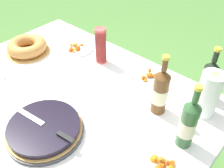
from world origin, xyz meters
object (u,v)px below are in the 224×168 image
(snack_plate_left, at_px, (148,76))
(paper_towel_roll, at_px, (208,94))
(snack_plate_near, at_px, (77,48))
(serving_knife, at_px, (48,127))
(bundt_cake, at_px, (27,47))
(berry_tart, at_px, (44,129))
(cider_bottle_green, at_px, (188,124))
(cider_bottle_amber, at_px, (160,92))
(cup_stack, at_px, (101,46))
(juice_bottle_red, at_px, (208,80))
(snack_plate_far, at_px, (161,166))

(snack_plate_left, relative_size, paper_towel_roll, 0.76)
(snack_plate_near, relative_size, paper_towel_roll, 0.88)
(serving_knife, bearing_deg, bundt_cake, -34.42)
(berry_tart, distance_m, paper_towel_roll, 0.82)
(bundt_cake, height_order, snack_plate_left, bundt_cake)
(berry_tart, bearing_deg, cider_bottle_green, 36.30)
(serving_knife, height_order, snack_plate_near, serving_knife)
(berry_tart, height_order, cider_bottle_amber, cider_bottle_amber)
(cup_stack, bearing_deg, juice_bottle_red, 11.20)
(snack_plate_far, bearing_deg, snack_plate_near, 157.22)
(cider_bottle_green, height_order, paper_towel_roll, cider_bottle_green)
(berry_tart, relative_size, cider_bottle_green, 1.09)
(bundt_cake, distance_m, snack_plate_near, 0.35)
(cup_stack, xyz_separation_m, cider_bottle_green, (0.74, -0.23, 0.01))
(snack_plate_left, bearing_deg, bundt_cake, -158.39)
(serving_knife, bearing_deg, snack_plate_near, -59.81)
(cup_stack, bearing_deg, cider_bottle_green, -17.45)
(snack_plate_left, distance_m, paper_towel_roll, 0.41)
(snack_plate_near, distance_m, paper_towel_roll, 0.96)
(cup_stack, distance_m, cider_bottle_amber, 0.55)
(snack_plate_left, bearing_deg, berry_tart, -100.19)
(serving_knife, height_order, cup_stack, cup_stack)
(snack_plate_left, bearing_deg, cider_bottle_green, -36.02)
(cup_stack, height_order, snack_plate_near, cup_stack)
(berry_tart, distance_m, serving_knife, 0.05)
(serving_knife, distance_m, snack_plate_left, 0.69)
(serving_knife, bearing_deg, cider_bottle_green, -149.86)
(snack_plate_near, height_order, snack_plate_left, snack_plate_near)
(serving_knife, height_order, paper_towel_roll, paper_towel_roll)
(bundt_cake, bearing_deg, serving_knife, -26.98)
(serving_knife, relative_size, cider_bottle_amber, 1.10)
(cup_stack, distance_m, paper_towel_roll, 0.72)
(cider_bottle_green, distance_m, juice_bottle_red, 0.37)
(cider_bottle_amber, bearing_deg, snack_plate_left, 135.72)
(paper_towel_roll, bearing_deg, juice_bottle_red, 113.58)
(cup_stack, bearing_deg, cider_bottle_amber, -13.88)
(berry_tart, bearing_deg, serving_knife, 7.44)
(snack_plate_far, relative_size, paper_towel_roll, 0.90)
(juice_bottle_red, relative_size, paper_towel_roll, 1.24)
(cider_bottle_green, bearing_deg, snack_plate_near, 166.78)
(cider_bottle_green, bearing_deg, snack_plate_far, -92.10)
(snack_plate_far, bearing_deg, paper_towel_roll, 91.74)
(bundt_cake, distance_m, cup_stack, 0.54)
(snack_plate_near, xyz_separation_m, paper_towel_roll, (0.95, 0.01, 0.11))
(snack_plate_left, bearing_deg, serving_knife, -97.86)
(berry_tart, bearing_deg, snack_plate_left, 79.81)
(bundt_cake, xyz_separation_m, snack_plate_near, (0.24, 0.25, -0.03))
(paper_towel_roll, bearing_deg, serving_knife, -127.46)
(serving_knife, xyz_separation_m, juice_bottle_red, (0.43, 0.75, 0.05))
(serving_knife, xyz_separation_m, bundt_cake, (-0.71, 0.36, -0.02))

